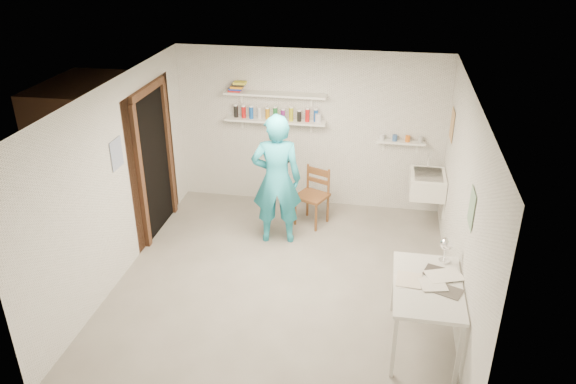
% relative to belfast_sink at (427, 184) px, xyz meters
% --- Properties ---
extents(floor, '(4.00, 4.50, 0.02)m').
position_rel_belfast_sink_xyz_m(floor, '(-1.75, -1.70, -0.71)').
color(floor, slate).
rests_on(floor, ground).
extents(ceiling, '(4.00, 4.50, 0.02)m').
position_rel_belfast_sink_xyz_m(ceiling, '(-1.75, -1.70, 1.71)').
color(ceiling, silver).
rests_on(ceiling, wall_back).
extents(wall_back, '(4.00, 0.02, 2.40)m').
position_rel_belfast_sink_xyz_m(wall_back, '(-1.75, 0.56, 0.50)').
color(wall_back, silver).
rests_on(wall_back, ground).
extents(wall_front, '(4.00, 0.02, 2.40)m').
position_rel_belfast_sink_xyz_m(wall_front, '(-1.75, -3.96, 0.50)').
color(wall_front, silver).
rests_on(wall_front, ground).
extents(wall_left, '(0.02, 4.50, 2.40)m').
position_rel_belfast_sink_xyz_m(wall_left, '(-3.76, -1.70, 0.50)').
color(wall_left, silver).
rests_on(wall_left, ground).
extents(wall_right, '(0.02, 4.50, 2.40)m').
position_rel_belfast_sink_xyz_m(wall_right, '(0.26, -1.70, 0.50)').
color(wall_right, silver).
rests_on(wall_right, ground).
extents(doorway_recess, '(0.02, 0.90, 2.00)m').
position_rel_belfast_sink_xyz_m(doorway_recess, '(-3.74, -0.65, 0.30)').
color(doorway_recess, black).
rests_on(doorway_recess, wall_left).
extents(corridor_box, '(1.40, 1.50, 2.10)m').
position_rel_belfast_sink_xyz_m(corridor_box, '(-4.45, -0.65, 0.35)').
color(corridor_box, brown).
rests_on(corridor_box, ground).
extents(door_lintel, '(0.06, 1.05, 0.10)m').
position_rel_belfast_sink_xyz_m(door_lintel, '(-3.72, -0.65, 1.35)').
color(door_lintel, brown).
rests_on(door_lintel, wall_left).
extents(door_jamb_near, '(0.06, 0.10, 2.00)m').
position_rel_belfast_sink_xyz_m(door_jamb_near, '(-3.72, -1.15, 0.30)').
color(door_jamb_near, brown).
rests_on(door_jamb_near, ground).
extents(door_jamb_far, '(0.06, 0.10, 2.00)m').
position_rel_belfast_sink_xyz_m(door_jamb_far, '(-3.72, -0.15, 0.30)').
color(door_jamb_far, brown).
rests_on(door_jamb_far, ground).
extents(shelf_lower, '(1.50, 0.22, 0.03)m').
position_rel_belfast_sink_xyz_m(shelf_lower, '(-2.25, 0.43, 0.65)').
color(shelf_lower, white).
rests_on(shelf_lower, wall_back).
extents(shelf_upper, '(1.50, 0.22, 0.03)m').
position_rel_belfast_sink_xyz_m(shelf_upper, '(-2.25, 0.43, 1.05)').
color(shelf_upper, white).
rests_on(shelf_upper, wall_back).
extents(ledge_shelf, '(0.70, 0.14, 0.03)m').
position_rel_belfast_sink_xyz_m(ledge_shelf, '(-0.40, 0.47, 0.42)').
color(ledge_shelf, white).
rests_on(ledge_shelf, wall_back).
extents(poster_left, '(0.01, 0.28, 0.36)m').
position_rel_belfast_sink_xyz_m(poster_left, '(-3.74, -1.65, 0.85)').
color(poster_left, '#334C7F').
rests_on(poster_left, wall_left).
extents(poster_right_a, '(0.01, 0.34, 0.42)m').
position_rel_belfast_sink_xyz_m(poster_right_a, '(0.24, 0.10, 0.85)').
color(poster_right_a, '#995933').
rests_on(poster_right_a, wall_right).
extents(poster_right_b, '(0.01, 0.30, 0.38)m').
position_rel_belfast_sink_xyz_m(poster_right_b, '(0.24, -2.25, 0.80)').
color(poster_right_b, '#3F724C').
rests_on(poster_right_b, wall_right).
extents(belfast_sink, '(0.48, 0.60, 0.30)m').
position_rel_belfast_sink_xyz_m(belfast_sink, '(0.00, 0.00, 0.00)').
color(belfast_sink, white).
rests_on(belfast_sink, wall_right).
extents(man, '(0.73, 0.54, 1.83)m').
position_rel_belfast_sink_xyz_m(man, '(-2.01, -0.69, 0.21)').
color(man, '#25A1BB').
rests_on(man, ground).
extents(wall_clock, '(0.33, 0.09, 0.33)m').
position_rel_belfast_sink_xyz_m(wall_clock, '(-1.98, -0.47, 0.52)').
color(wall_clock, '#F8F0A9').
rests_on(wall_clock, man).
extents(wooden_chair, '(0.54, 0.53, 0.88)m').
position_rel_belfast_sink_xyz_m(wooden_chair, '(-1.61, -0.15, -0.26)').
color(wooden_chair, brown).
rests_on(wooden_chair, ground).
extents(work_table, '(0.68, 1.13, 0.76)m').
position_rel_belfast_sink_xyz_m(work_table, '(-0.11, -2.53, -0.32)').
color(work_table, silver).
rests_on(work_table, ground).
extents(desk_lamp, '(0.14, 0.14, 0.14)m').
position_rel_belfast_sink_xyz_m(desk_lamp, '(0.08, -2.08, 0.28)').
color(desk_lamp, white).
rests_on(desk_lamp, work_table).
extents(spray_cans, '(1.34, 0.06, 0.17)m').
position_rel_belfast_sink_xyz_m(spray_cans, '(-2.25, 0.43, 0.75)').
color(spray_cans, black).
rests_on(spray_cans, shelf_lower).
extents(book_stack, '(0.26, 0.14, 0.14)m').
position_rel_belfast_sink_xyz_m(book_stack, '(-2.81, 0.43, 1.14)').
color(book_stack, red).
rests_on(book_stack, shelf_upper).
extents(ledge_pots, '(0.48, 0.07, 0.09)m').
position_rel_belfast_sink_xyz_m(ledge_pots, '(-0.40, 0.47, 0.48)').
color(ledge_pots, silver).
rests_on(ledge_pots, ledge_shelf).
extents(papers, '(0.30, 0.22, 0.02)m').
position_rel_belfast_sink_xyz_m(papers, '(-0.11, -2.53, 0.07)').
color(papers, silver).
rests_on(papers, work_table).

